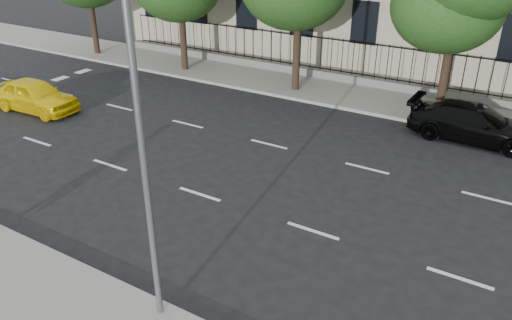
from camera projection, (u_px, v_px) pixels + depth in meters
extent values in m
plane|color=black|center=(147.00, 233.00, 14.11)|extent=(120.00, 120.00, 0.00)
cube|color=gray|center=(23.00, 319.00, 11.01)|extent=(60.00, 4.00, 0.15)
cube|color=gray|center=(338.00, 93.00, 24.83)|extent=(60.00, 4.00, 0.15)
cube|color=slate|center=(351.00, 78.00, 26.01)|extent=(30.00, 0.50, 0.40)
cube|color=black|center=(352.00, 73.00, 25.87)|extent=(28.80, 0.05, 0.05)
cube|color=black|center=(354.00, 42.00, 25.16)|extent=(28.80, 0.05, 0.05)
cylinder|color=slate|center=(142.00, 149.00, 9.34)|extent=(0.14, 0.14, 8.00)
cylinder|color=#382619|center=(94.00, 28.00, 30.84)|extent=(0.36, 0.36, 3.15)
cylinder|color=#382619|center=(184.00, 43.00, 27.66)|extent=(0.36, 0.36, 2.97)
cylinder|color=#382619|center=(296.00, 56.00, 24.36)|extent=(0.36, 0.36, 3.32)
cylinder|color=#382619|center=(443.00, 81.00, 21.19)|extent=(0.36, 0.36, 3.08)
ellipsoid|color=#204216|center=(447.00, 7.00, 20.28)|extent=(4.56, 4.56, 3.74)
imported|color=yellow|center=(35.00, 95.00, 22.46)|extent=(4.37, 1.95, 1.46)
imported|color=black|center=(474.00, 123.00, 19.51)|extent=(5.06, 2.14, 1.46)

